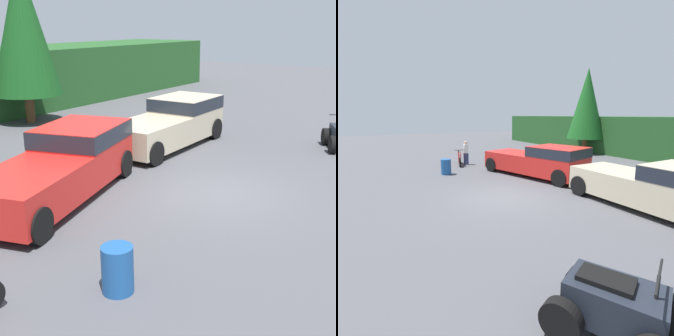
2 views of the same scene
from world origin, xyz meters
TOP-DOWN VIEW (x-y plane):
  - ground_plane at (0.00, 0.00)m, footprint 80.00×80.00m
  - tree_left at (-7.97, 12.41)m, footprint 3.20×3.20m
  - pickup_truck_red at (-2.33, 3.49)m, footprint 6.30×3.72m
  - pickup_truck_second at (3.95, 3.98)m, footprint 5.64×2.35m
  - dirt_bike at (-7.88, 0.72)m, footprint 2.15×0.85m
  - quad_atv at (6.88, -1.84)m, footprint 2.30×2.01m
  - rider_person at (-7.76, 1.15)m, footprint 0.46×0.46m
  - steel_barrel at (-5.43, -0.91)m, footprint 0.58×0.58m

SIDE VIEW (x-z plane):
  - ground_plane at x=0.00m, z-range 0.00..0.00m
  - steel_barrel at x=-5.43m, z-range 0.00..0.88m
  - dirt_bike at x=-7.88m, z-range -0.10..1.03m
  - quad_atv at x=6.88m, z-range -0.13..1.11m
  - rider_person at x=-7.76m, z-range 0.07..1.69m
  - pickup_truck_second at x=3.95m, z-range 0.07..1.82m
  - pickup_truck_red at x=-2.33m, z-range 0.07..1.82m
  - tree_left at x=-7.97m, z-range 0.64..7.92m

